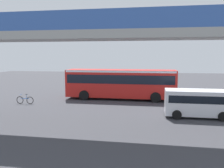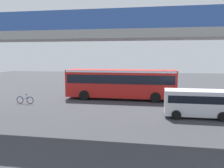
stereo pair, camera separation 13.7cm
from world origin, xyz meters
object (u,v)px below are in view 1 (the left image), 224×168
at_px(city_bus, 121,82).
at_px(traffic_sign, 177,79).
at_px(parked_van, 197,102).
at_px(bicycle_blue, 25,100).

bearing_deg(city_bus, traffic_sign, -147.50).
distance_m(parked_van, bicycle_blue, 15.67).
relative_size(city_bus, traffic_sign, 4.12).
bearing_deg(city_bus, parked_van, 136.71).
bearing_deg(bicycle_blue, city_bus, -154.95).
distance_m(city_bus, parked_van, 9.26).
bearing_deg(bicycle_blue, parked_van, 171.77).
distance_m(city_bus, traffic_sign, 7.40).
distance_m(parked_van, traffic_sign, 10.35).
distance_m(city_bus, bicycle_blue, 9.79).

